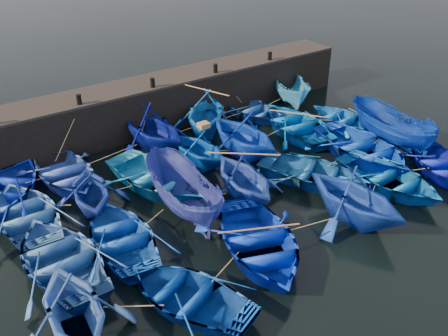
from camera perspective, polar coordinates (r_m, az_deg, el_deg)
ground at (r=20.81m, az=5.17°, el=-5.22°), size 120.00×120.00×0.00m
quay_wall at (r=27.97m, az=-8.82°, el=7.01°), size 26.00×2.50×2.50m
quay_top at (r=27.50m, az=-9.03°, el=9.53°), size 26.00×2.50×0.12m
bollard_1 at (r=25.18m, az=-16.24°, el=7.54°), size 0.24×0.24×0.50m
bollard_2 at (r=26.64m, az=-8.17°, el=9.64°), size 0.24×0.24×0.50m
bollard_3 at (r=28.58m, az=-0.99°, el=11.33°), size 0.24×0.24×0.50m
bollard_4 at (r=30.93m, az=5.26°, el=12.64°), size 0.24×0.24×0.50m
boat_0 at (r=23.24m, az=-23.82°, el=-2.29°), size 6.28×6.38×1.08m
boat_1 at (r=23.71m, az=-17.75°, el=-0.48°), size 3.57×4.99×1.03m
boat_2 at (r=25.38m, az=-8.22°, el=4.60°), size 4.63×5.19×2.48m
boat_3 at (r=26.96m, az=-2.07°, el=6.41°), size 6.12×6.15×2.45m
boat_4 at (r=29.14m, az=3.48°, el=6.59°), size 3.82×4.89×0.93m
boat_5 at (r=31.12m, az=7.74°, el=8.79°), size 3.79×4.98×1.82m
boat_6 at (r=21.31m, az=-21.65°, el=-4.87°), size 3.77×5.17×1.05m
boat_7 at (r=21.21m, az=-14.99°, el=-2.39°), size 4.03×4.38×1.93m
boat_8 at (r=22.29m, az=-7.62°, el=-1.05°), size 5.13×6.33×1.16m
boat_9 at (r=23.73m, az=-2.89°, el=2.34°), size 3.65×4.10×1.96m
boat_10 at (r=24.57m, az=2.21°, el=3.98°), size 4.20×4.81×2.44m
boat_11 at (r=27.46m, az=8.21°, el=5.05°), size 4.67×5.96×1.13m
boat_12 at (r=28.93m, az=13.47°, el=5.58°), size 3.50×4.60×0.89m
boat_13 at (r=18.53m, az=-18.11°, el=-9.73°), size 3.97×5.44×1.11m
boat_14 at (r=19.08m, az=-11.59°, el=-7.62°), size 4.04×5.21×1.00m
boat_15 at (r=20.26m, az=-4.83°, el=-2.84°), size 2.40×5.37×2.02m
boat_16 at (r=21.18m, az=2.25°, el=-0.99°), size 3.99×4.48×2.15m
boat_17 at (r=22.92m, az=10.21°, el=-0.49°), size 5.58×6.20×1.06m
boat_18 at (r=25.50m, az=15.49°, el=2.29°), size 4.62×6.10×1.19m
boat_19 at (r=27.04m, az=18.51°, el=4.37°), size 1.99×5.19×2.00m
boat_20 at (r=15.82m, az=-16.93°, el=-15.00°), size 3.87×4.38×2.14m
boat_21 at (r=16.44m, az=-4.05°, el=-14.24°), size 4.84×5.56×0.96m
boat_22 at (r=18.33m, az=3.96°, el=-8.43°), size 5.64×6.59×1.15m
boat_23 at (r=20.33m, az=14.76°, el=-3.09°), size 4.19×4.78×2.39m
boat_24 at (r=23.33m, az=18.37°, el=-1.06°), size 3.85×5.26×1.07m
boat_25 at (r=25.44m, az=23.46°, el=0.43°), size 5.23×5.67×0.96m
wooden_crate at (r=23.40m, az=-2.34°, el=4.92°), size 0.50×0.44×0.23m
mooring_ropes at (r=23.85m, az=-1.88°, el=2.24°), size 17.34×12.01×2.10m
loose_oars at (r=22.91m, az=3.15°, el=3.42°), size 10.44×11.80×1.39m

